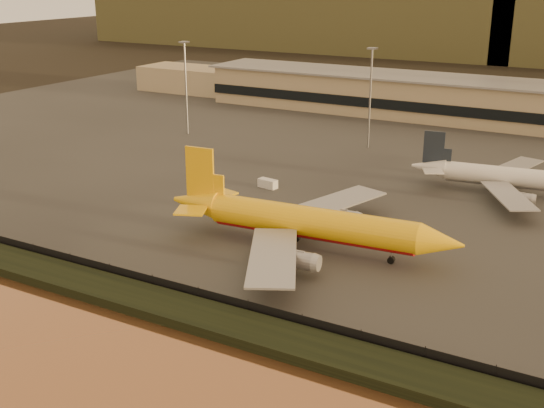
{
  "coord_description": "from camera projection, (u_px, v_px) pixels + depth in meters",
  "views": [
    {
      "loc": [
        52.23,
        -81.92,
        43.77
      ],
      "look_at": [
        -0.39,
        12.0,
        6.71
      ],
      "focal_mm": 45.0,
      "sensor_mm": 36.0,
      "label": 1
    }
  ],
  "objects": [
    {
      "name": "apron_light_masts",
      "position": [
        465.0,
        99.0,
        155.79
      ],
      "size": [
        152.2,
        12.2,
        25.4
      ],
      "color": "slate",
      "rests_on": "tarmac"
    },
    {
      "name": "dhl_cargo_jet",
      "position": [
        307.0,
        223.0,
        110.97
      ],
      "size": [
        50.62,
        49.42,
        15.11
      ],
      "rotation": [
        0.0,
        0.0,
        0.08
      ],
      "color": "yellow",
      "rests_on": "tarmac"
    },
    {
      "name": "ground",
      "position": [
        237.0,
        267.0,
        105.97
      ],
      "size": [
        900.0,
        900.0,
        0.0
      ],
      "primitive_type": "plane",
      "color": "black",
      "rests_on": "ground"
    },
    {
      "name": "gse_vehicle_yellow",
      "position": [
        408.0,
        236.0,
        115.12
      ],
      "size": [
        4.89,
        3.6,
        2.0
      ],
      "primitive_type": "cube",
      "rotation": [
        0.0,
        0.0,
        -0.41
      ],
      "color": "yellow",
      "rests_on": "tarmac"
    },
    {
      "name": "gse_vehicle_white",
      "position": [
        268.0,
        183.0,
        143.61
      ],
      "size": [
        4.34,
        2.45,
        1.85
      ],
      "primitive_type": "cube",
      "rotation": [
        0.0,
        0.0,
        -0.15
      ],
      "color": "silver",
      "rests_on": "tarmac"
    },
    {
      "name": "white_narrowbody_jet",
      "position": [
        513.0,
        178.0,
        138.48
      ],
      "size": [
        41.14,
        39.83,
        11.82
      ],
      "rotation": [
        0.0,
        0.0,
        0.13
      ],
      "color": "silver",
      "rests_on": "tarmac"
    },
    {
      "name": "perimeter_fence",
      "position": [
        187.0,
        292.0,
        94.82
      ],
      "size": [
        300.0,
        0.05,
        2.2
      ],
      "primitive_type": "cube",
      "color": "black",
      "rests_on": "tarmac"
    },
    {
      "name": "embankment",
      "position": [
        169.0,
        308.0,
        91.71
      ],
      "size": [
        320.0,
        7.0,
        1.4
      ],
      "primitive_type": "cube",
      "color": "black",
      "rests_on": "ground"
    },
    {
      "name": "terminal_building",
      "position": [
        409.0,
        96.0,
        214.21
      ],
      "size": [
        202.0,
        25.0,
        12.6
      ],
      "color": "tan",
      "rests_on": "tarmac"
    },
    {
      "name": "tarmac",
      "position": [
        423.0,
        140.0,
        184.3
      ],
      "size": [
        320.0,
        220.0,
        0.2
      ],
      "primitive_type": "cube",
      "color": "#2D2D2D",
      "rests_on": "ground"
    }
  ]
}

